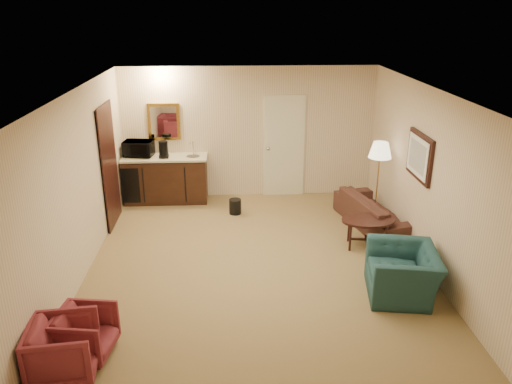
% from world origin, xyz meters
% --- Properties ---
extents(ground, '(6.00, 6.00, 0.00)m').
position_xyz_m(ground, '(0.00, 0.00, 0.00)').
color(ground, olive).
rests_on(ground, ground).
extents(room_walls, '(5.02, 6.01, 2.61)m').
position_xyz_m(room_walls, '(-0.10, 0.77, 1.72)').
color(room_walls, beige).
rests_on(room_walls, ground).
extents(wetbar_cabinet, '(1.64, 0.58, 0.92)m').
position_xyz_m(wetbar_cabinet, '(-1.65, 2.72, 0.46)').
color(wetbar_cabinet, '#331B10').
rests_on(wetbar_cabinet, ground).
extents(sofa, '(0.97, 1.94, 0.73)m').
position_xyz_m(sofa, '(2.15, 1.30, 0.36)').
color(sofa, black).
rests_on(sofa, ground).
extents(teal_armchair, '(0.80, 1.09, 0.88)m').
position_xyz_m(teal_armchair, '(1.90, -0.90, 0.44)').
color(teal_armchair, '#1C3D47').
rests_on(teal_armchair, ground).
extents(rose_chair_near, '(0.63, 0.66, 0.61)m').
position_xyz_m(rose_chair_near, '(-2.01, -1.94, 0.30)').
color(rose_chair_near, maroon).
rests_on(rose_chair_near, ground).
extents(rose_chair_far, '(0.69, 0.73, 0.69)m').
position_xyz_m(rose_chair_far, '(-2.15, -2.25, 0.34)').
color(rose_chair_far, maroon).
rests_on(rose_chair_far, ground).
extents(coffee_table, '(0.92, 0.70, 0.49)m').
position_xyz_m(coffee_table, '(1.80, 0.52, 0.24)').
color(coffee_table, black).
rests_on(coffee_table, ground).
extents(floor_lamp, '(0.49, 0.49, 1.49)m').
position_xyz_m(floor_lamp, '(2.20, 1.48, 0.75)').
color(floor_lamp, '#AC7F39').
rests_on(floor_lamp, ground).
extents(waste_bin, '(0.29, 0.29, 0.28)m').
position_xyz_m(waste_bin, '(-0.30, 2.00, 0.14)').
color(waste_bin, black).
rests_on(waste_bin, ground).
extents(microwave, '(0.59, 0.38, 0.37)m').
position_xyz_m(microwave, '(-2.15, 2.79, 1.11)').
color(microwave, black).
rests_on(microwave, wetbar_cabinet).
extents(coffee_maker, '(0.22, 0.22, 0.33)m').
position_xyz_m(coffee_maker, '(-1.65, 2.65, 1.08)').
color(coffee_maker, black).
rests_on(coffee_maker, wetbar_cabinet).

